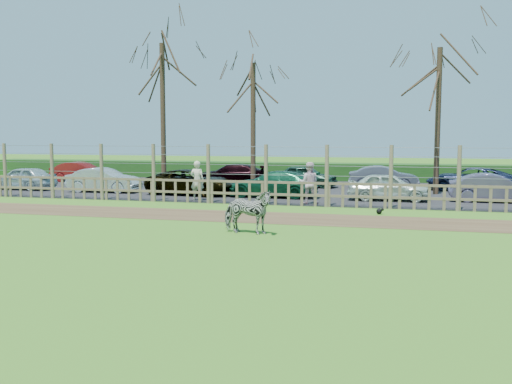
% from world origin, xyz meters
% --- Properties ---
extents(ground, '(120.00, 120.00, 0.00)m').
position_xyz_m(ground, '(0.00, 0.00, 0.00)').
color(ground, '#65A13A').
rests_on(ground, ground).
extents(dirt_strip, '(34.00, 2.80, 0.01)m').
position_xyz_m(dirt_strip, '(0.00, 4.50, 0.01)').
color(dirt_strip, brown).
rests_on(dirt_strip, ground).
extents(asphalt, '(44.00, 13.00, 0.04)m').
position_xyz_m(asphalt, '(0.00, 14.50, 0.02)').
color(asphalt, '#232326').
rests_on(asphalt, ground).
extents(hedge, '(46.00, 2.00, 1.10)m').
position_xyz_m(hedge, '(0.00, 21.50, 0.55)').
color(hedge, '#1E4716').
rests_on(hedge, ground).
extents(fence, '(30.16, 0.16, 2.50)m').
position_xyz_m(fence, '(0.00, 8.00, 0.80)').
color(fence, brown).
rests_on(fence, ground).
extents(tree_left, '(4.80, 4.80, 7.88)m').
position_xyz_m(tree_left, '(-6.50, 12.50, 5.62)').
color(tree_left, '#3D2B1E').
rests_on(tree_left, ground).
extents(tree_mid, '(4.80, 4.80, 6.83)m').
position_xyz_m(tree_mid, '(-2.00, 13.50, 4.87)').
color(tree_mid, '#3D2B1E').
rests_on(tree_mid, ground).
extents(tree_right, '(4.80, 4.80, 7.35)m').
position_xyz_m(tree_right, '(7.00, 14.00, 5.24)').
color(tree_right, '#3D2B1E').
rests_on(tree_right, ground).
extents(zebra, '(1.61, 0.85, 1.31)m').
position_xyz_m(zebra, '(1.09, 1.16, 0.66)').
color(zebra, gray).
rests_on(zebra, ground).
extents(visitor_a, '(0.64, 0.44, 1.72)m').
position_xyz_m(visitor_a, '(-3.23, 8.60, 0.90)').
color(visitor_a, beige).
rests_on(visitor_a, asphalt).
extents(visitor_b, '(0.90, 0.73, 1.72)m').
position_xyz_m(visitor_b, '(1.67, 8.66, 0.90)').
color(visitor_b, silver).
rests_on(visitor_b, asphalt).
extents(crow, '(0.28, 0.20, 0.22)m').
position_xyz_m(crow, '(4.65, 6.39, 0.11)').
color(crow, black).
rests_on(crow, ground).
extents(car_0, '(3.59, 1.60, 1.20)m').
position_xyz_m(car_0, '(-13.81, 11.03, 0.64)').
color(car_0, '#ABC1C6').
rests_on(car_0, asphalt).
extents(car_1, '(3.67, 1.36, 1.20)m').
position_xyz_m(car_1, '(-9.02, 10.86, 0.64)').
color(car_1, '#ADBBBF').
rests_on(car_1, asphalt).
extents(car_2, '(4.51, 2.45, 1.20)m').
position_xyz_m(car_2, '(-4.36, 10.77, 0.64)').
color(car_2, black).
rests_on(car_2, asphalt).
extents(car_3, '(4.16, 1.75, 1.20)m').
position_xyz_m(car_3, '(-0.32, 10.70, 0.64)').
color(car_3, '#135637').
rests_on(car_3, asphalt).
extents(car_4, '(3.54, 1.47, 1.20)m').
position_xyz_m(car_4, '(4.86, 10.61, 0.64)').
color(car_4, silver).
rests_on(car_4, asphalt).
extents(car_5, '(3.66, 1.33, 1.20)m').
position_xyz_m(car_5, '(9.21, 11.19, 0.64)').
color(car_5, '#5A516E').
rests_on(car_5, asphalt).
extents(car_7, '(3.72, 1.53, 1.20)m').
position_xyz_m(car_7, '(-13.61, 16.28, 0.64)').
color(car_7, maroon).
rests_on(car_7, asphalt).
extents(car_9, '(4.27, 2.06, 1.20)m').
position_xyz_m(car_9, '(-4.06, 16.35, 0.64)').
color(car_9, black).
rests_on(car_9, asphalt).
extents(car_10, '(3.63, 1.70, 1.20)m').
position_xyz_m(car_10, '(0.27, 16.13, 0.64)').
color(car_10, '#214734').
rests_on(car_10, asphalt).
extents(car_11, '(3.72, 1.50, 1.20)m').
position_xyz_m(car_11, '(4.45, 16.26, 0.64)').
color(car_11, slate).
rests_on(car_11, asphalt).
extents(car_12, '(4.54, 2.55, 1.20)m').
position_xyz_m(car_12, '(8.78, 16.22, 0.64)').
color(car_12, '#1B2441').
rests_on(car_12, asphalt).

